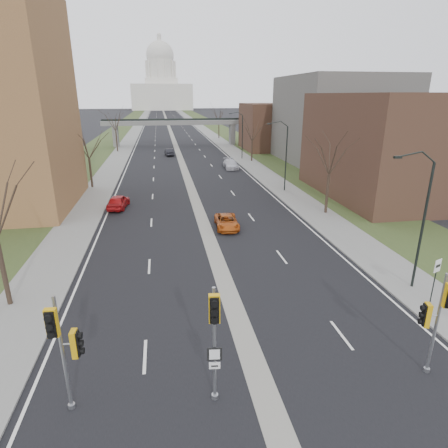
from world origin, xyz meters
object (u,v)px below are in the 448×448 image
object	(u,v)px
car_right_near	(227,222)
signal_pole_left	(64,341)
speed_limit_sign	(436,273)
car_left_near	(118,202)
signal_pole_median	(214,328)
car_right_mid	(231,164)
car_left_far	(169,152)
signal_pole_right	(437,312)

from	to	relation	value
car_right_near	signal_pole_left	bearing A→B (deg)	-112.43
speed_limit_sign	car_right_near	xyz separation A→B (m)	(-9.53, 15.39, -1.46)
signal_pole_left	car_left_near	distance (m)	28.61
signal_pole_median	car_left_near	xyz separation A→B (m)	(-6.48, 29.01, -2.81)
signal_pole_left	car_right_mid	xyz separation A→B (m)	(15.42, 49.43, -2.55)
car_right_mid	signal_pole_median	bearing A→B (deg)	-100.22
signal_pole_left	car_left_near	size ratio (longest dim) A/B	1.13
car_right_near	car_right_mid	distance (m)	29.83
car_right_near	car_left_far	bearing A→B (deg)	98.05
signal_pole_right	speed_limit_sign	distance (m)	6.78
speed_limit_sign	car_right_mid	size ratio (longest dim) A/B	0.54
signal_pole_right	car_right_near	size ratio (longest dim) A/B	1.12
car_right_near	car_right_mid	bearing A→B (deg)	81.77
signal_pole_median	speed_limit_sign	distance (m)	14.72
car_right_near	signal_pole_median	bearing A→B (deg)	-98.22
signal_pole_median	car_right_mid	world-z (taller)	signal_pole_median
signal_pole_left	car_left_far	size ratio (longest dim) A/B	1.18
signal_pole_left	car_right_near	bearing A→B (deg)	68.55
car_right_mid	car_right_near	bearing A→B (deg)	-100.22
signal_pole_left	speed_limit_sign	world-z (taller)	signal_pole_left
signal_pole_left	car_right_near	xyz separation A→B (m)	(9.60, 20.18, -2.70)
signal_pole_left	speed_limit_sign	xyz separation A→B (m)	(19.13, 4.79, -1.24)
car_left_near	signal_pole_left	bearing A→B (deg)	99.94
signal_pole_left	signal_pole_right	size ratio (longest dim) A/B	1.03
signal_pole_left	car_right_near	distance (m)	22.51
car_left_far	car_right_mid	world-z (taller)	car_right_mid
car_left_near	signal_pole_median	bearing A→B (deg)	110.54
signal_pole_right	car_left_near	distance (m)	33.08
car_left_far	car_right_near	bearing A→B (deg)	88.47
signal_pole_right	speed_limit_sign	size ratio (longest dim) A/B	1.73
speed_limit_sign	car_left_far	size ratio (longest dim) A/B	0.66
car_left_far	car_right_near	size ratio (longest dim) A/B	0.98
speed_limit_sign	signal_pole_left	bearing A→B (deg)	171.25
signal_pole_median	car_right_near	size ratio (longest dim) A/B	1.17
speed_limit_sign	car_left_near	world-z (taller)	speed_limit_sign
signal_pole_left	signal_pole_right	world-z (taller)	signal_pole_left
signal_pole_median	car_right_mid	bearing A→B (deg)	84.96
signal_pole_left	signal_pole_median	bearing A→B (deg)	-1.56
car_right_mid	car_left_far	bearing A→B (deg)	122.36
speed_limit_sign	car_left_near	distance (m)	31.11
car_left_near	car_right_mid	distance (m)	26.62
signal_pole_right	car_right_mid	xyz separation A→B (m)	(0.49, 49.85, -2.45)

